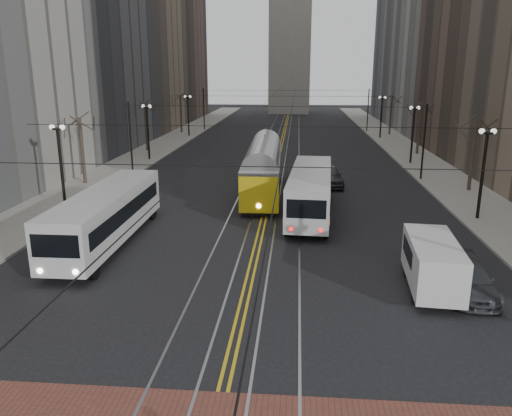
% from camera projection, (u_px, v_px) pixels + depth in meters
% --- Properties ---
extents(ground, '(260.00, 260.00, 0.00)m').
position_uv_depth(ground, '(227.00, 373.00, 15.86)').
color(ground, black).
rests_on(ground, ground).
extents(sidewalk_left, '(5.00, 140.00, 0.15)m').
position_uv_depth(sidewalk_left, '(156.00, 150.00, 60.27)').
color(sidewalk_left, gray).
rests_on(sidewalk_left, ground).
extents(sidewalk_right, '(5.00, 140.00, 0.15)m').
position_uv_depth(sidewalk_right, '(409.00, 153.00, 57.88)').
color(sidewalk_right, gray).
rests_on(sidewalk_right, ground).
extents(streetcar_rails, '(4.80, 130.00, 0.02)m').
position_uv_depth(streetcar_rails, '(280.00, 152.00, 59.09)').
color(streetcar_rails, gray).
rests_on(streetcar_rails, ground).
extents(centre_lines, '(0.42, 130.00, 0.01)m').
position_uv_depth(centre_lines, '(280.00, 152.00, 59.09)').
color(centre_lines, gold).
rests_on(centre_lines, ground).
extents(building_left_mid, '(16.00, 20.00, 34.00)m').
position_uv_depth(building_left_mid, '(61.00, 1.00, 57.56)').
color(building_left_mid, slate).
rests_on(building_left_mid, ground).
extents(building_left_far, '(16.00, 20.00, 40.00)m').
position_uv_depth(building_left_far, '(155.00, 12.00, 95.19)').
color(building_left_far, brown).
rests_on(building_left_far, ground).
extents(building_right_far, '(16.00, 20.00, 40.00)m').
position_uv_depth(building_right_far, '(429.00, 10.00, 91.13)').
color(building_right_far, slate).
rests_on(building_right_far, ground).
extents(lamp_posts, '(27.60, 57.20, 5.60)m').
position_uv_depth(lamp_posts, '(273.00, 149.00, 42.74)').
color(lamp_posts, black).
rests_on(lamp_posts, ground).
extents(street_trees, '(31.68, 53.28, 5.60)m').
position_uv_depth(street_trees, '(276.00, 139.00, 48.98)').
color(street_trees, '#382D23').
rests_on(street_trees, ground).
extents(trolley_wires, '(25.96, 120.00, 6.60)m').
position_uv_depth(trolley_wires, '(276.00, 129.00, 48.32)').
color(trolley_wires, black).
rests_on(trolley_wires, ground).
extents(transit_bus, '(2.54, 12.04, 3.01)m').
position_uv_depth(transit_bus, '(107.00, 218.00, 27.30)').
color(transit_bus, silver).
rests_on(transit_bus, ground).
extents(streetcar, '(2.94, 13.96, 3.28)m').
position_uv_depth(streetcar, '(263.00, 173.00, 38.51)').
color(streetcar, gold).
rests_on(streetcar, ground).
extents(rear_bus, '(3.24, 11.74, 3.03)m').
position_uv_depth(rear_bus, '(310.00, 193.00, 32.73)').
color(rear_bus, silver).
rests_on(rear_bus, ground).
extents(cargo_van, '(2.35, 5.22, 2.25)m').
position_uv_depth(cargo_van, '(432.00, 266.00, 21.55)').
color(cargo_van, white).
rests_on(cargo_van, ground).
extents(sedan_grey, '(2.56, 5.24, 1.72)m').
position_uv_depth(sedan_grey, '(328.00, 175.00, 41.50)').
color(sedan_grey, '#393D40').
rests_on(sedan_grey, ground).
extents(sedan_parked, '(1.97, 4.52, 1.29)m').
position_uv_depth(sedan_parked, '(468.00, 279.00, 21.36)').
color(sedan_parked, '#42464B').
rests_on(sedan_parked, ground).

